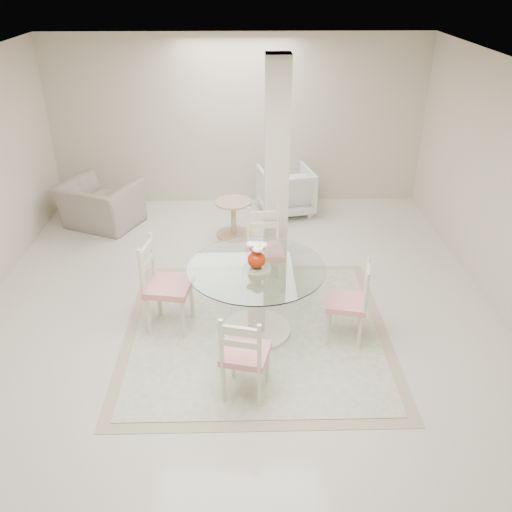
{
  "coord_description": "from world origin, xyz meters",
  "views": [
    {
      "loc": [
        0.09,
        -5.14,
        3.6
      ],
      "look_at": [
        0.21,
        -0.09,
        0.85
      ],
      "focal_mm": 38.0,
      "sensor_mm": 36.0,
      "label": 1
    }
  ],
  "objects_px": {
    "dining_table": "(256,300)",
    "dining_chair_west": "(161,279)",
    "dining_chair_east": "(353,297)",
    "side_table": "(234,220)",
    "red_vase": "(257,255)",
    "dining_chair_south": "(244,351)",
    "column": "(277,167)",
    "dining_chair_north": "(264,243)",
    "recliner_taupe": "(101,205)",
    "armchair_white": "(286,191)"
  },
  "relations": [
    {
      "from": "column",
      "to": "dining_chair_west",
      "type": "distance_m",
      "value": 2.09
    },
    {
      "from": "dining_chair_east",
      "to": "recliner_taupe",
      "type": "distance_m",
      "value": 4.44
    },
    {
      "from": "side_table",
      "to": "dining_table",
      "type": "bearing_deg",
      "value": -83.44
    },
    {
      "from": "dining_table",
      "to": "recliner_taupe",
      "type": "bearing_deg",
      "value": 129.25
    },
    {
      "from": "dining_chair_east",
      "to": "dining_chair_south",
      "type": "distance_m",
      "value": 1.44
    },
    {
      "from": "column",
      "to": "dining_chair_south",
      "type": "height_order",
      "value": "column"
    },
    {
      "from": "red_vase",
      "to": "dining_chair_south",
      "type": "distance_m",
      "value": 1.1
    },
    {
      "from": "dining_table",
      "to": "red_vase",
      "type": "distance_m",
      "value": 0.55
    },
    {
      "from": "column",
      "to": "side_table",
      "type": "distance_m",
      "value": 1.49
    },
    {
      "from": "red_vase",
      "to": "dining_chair_north",
      "type": "xyz_separation_m",
      "value": [
        0.12,
        1.01,
        -0.38
      ]
    },
    {
      "from": "dining_chair_south",
      "to": "red_vase",
      "type": "bearing_deg",
      "value": -83.61
    },
    {
      "from": "column",
      "to": "dining_chair_south",
      "type": "xyz_separation_m",
      "value": [
        -0.43,
        -2.59,
        -0.81
      ]
    },
    {
      "from": "red_vase",
      "to": "side_table",
      "type": "distance_m",
      "value": 2.53
    },
    {
      "from": "dining_chair_south",
      "to": "side_table",
      "type": "relative_size",
      "value": 1.87
    },
    {
      "from": "dining_chair_west",
      "to": "recliner_taupe",
      "type": "xyz_separation_m",
      "value": [
        -1.29,
        2.68,
        -0.27
      ]
    },
    {
      "from": "column",
      "to": "dining_table",
      "type": "bearing_deg",
      "value": -100.36
    },
    {
      "from": "dining_chair_west",
      "to": "recliner_taupe",
      "type": "height_order",
      "value": "dining_chair_west"
    },
    {
      "from": "red_vase",
      "to": "dining_chair_north",
      "type": "relative_size",
      "value": 0.26
    },
    {
      "from": "column",
      "to": "dining_table",
      "type": "distance_m",
      "value": 1.86
    },
    {
      "from": "dining_table",
      "to": "dining_chair_south",
      "type": "bearing_deg",
      "value": -97.89
    },
    {
      "from": "armchair_white",
      "to": "red_vase",
      "type": "bearing_deg",
      "value": 68.35
    },
    {
      "from": "dining_chair_east",
      "to": "dining_chair_south",
      "type": "xyz_separation_m",
      "value": [
        -1.15,
        -0.87,
        0.01
      ]
    },
    {
      "from": "dining_chair_east",
      "to": "armchair_white",
      "type": "distance_m",
      "value": 3.44
    },
    {
      "from": "column",
      "to": "dining_chair_west",
      "type": "relative_size",
      "value": 2.31
    },
    {
      "from": "column",
      "to": "armchair_white",
      "type": "xyz_separation_m",
      "value": [
        0.26,
        1.68,
        -0.98
      ]
    },
    {
      "from": "dining_chair_north",
      "to": "recliner_taupe",
      "type": "distance_m",
      "value": 3.03
    },
    {
      "from": "dining_chair_east",
      "to": "dining_chair_south",
      "type": "bearing_deg",
      "value": -40.1
    },
    {
      "from": "dining_table",
      "to": "red_vase",
      "type": "height_order",
      "value": "red_vase"
    },
    {
      "from": "red_vase",
      "to": "side_table",
      "type": "relative_size",
      "value": 0.51
    },
    {
      "from": "column",
      "to": "armchair_white",
      "type": "bearing_deg",
      "value": 81.1
    },
    {
      "from": "dining_table",
      "to": "dining_chair_west",
      "type": "xyz_separation_m",
      "value": [
        -1.02,
        0.14,
        0.19
      ]
    },
    {
      "from": "column",
      "to": "dining_chair_east",
      "type": "bearing_deg",
      "value": -67.41
    },
    {
      "from": "dining_chair_east",
      "to": "dining_chair_west",
      "type": "distance_m",
      "value": 2.04
    },
    {
      "from": "dining_chair_west",
      "to": "dining_chair_south",
      "type": "height_order",
      "value": "dining_chair_west"
    },
    {
      "from": "dining_chair_west",
      "to": "dining_table",
      "type": "bearing_deg",
      "value": -88.11
    },
    {
      "from": "dining_chair_north",
      "to": "dining_chair_east",
      "type": "bearing_deg",
      "value": -55.56
    },
    {
      "from": "armchair_white",
      "to": "column",
      "type": "bearing_deg",
      "value": 69.04
    },
    {
      "from": "dining_table",
      "to": "recliner_taupe",
      "type": "xyz_separation_m",
      "value": [
        -2.3,
        2.82,
        -0.07
      ]
    },
    {
      "from": "red_vase",
      "to": "dining_chair_east",
      "type": "xyz_separation_m",
      "value": [
        1.01,
        -0.14,
        -0.43
      ]
    },
    {
      "from": "dining_chair_east",
      "to": "side_table",
      "type": "distance_m",
      "value": 2.87
    },
    {
      "from": "red_vase",
      "to": "dining_chair_north",
      "type": "distance_m",
      "value": 1.09
    },
    {
      "from": "armchair_white",
      "to": "side_table",
      "type": "height_order",
      "value": "armchair_white"
    },
    {
      "from": "dining_chair_south",
      "to": "recliner_taupe",
      "type": "bearing_deg",
      "value": -46.17
    },
    {
      "from": "dining_chair_north",
      "to": "dining_chair_south",
      "type": "distance_m",
      "value": 2.04
    },
    {
      "from": "red_vase",
      "to": "dining_chair_west",
      "type": "relative_size",
      "value": 0.24
    },
    {
      "from": "recliner_taupe",
      "to": "armchair_white",
      "type": "distance_m",
      "value": 2.89
    },
    {
      "from": "dining_table",
      "to": "dining_chair_east",
      "type": "distance_m",
      "value": 1.02
    },
    {
      "from": "column",
      "to": "dining_chair_west",
      "type": "height_order",
      "value": "column"
    },
    {
      "from": "dining_chair_south",
      "to": "column",
      "type": "bearing_deg",
      "value": -85.06
    },
    {
      "from": "column",
      "to": "red_vase",
      "type": "relative_size",
      "value": 9.56
    }
  ]
}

